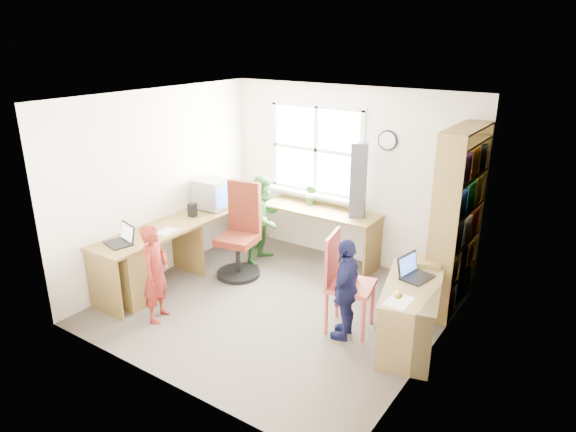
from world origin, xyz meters
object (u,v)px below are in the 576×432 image
object	(u,v)px
person_red	(156,273)
potted_plant	(311,195)
wooden_chair	(343,278)
person_green	(264,219)
l_desk	(176,253)
bookshelf	(457,225)
laptop_right	(413,272)
right_desk	(412,301)
person_navy	(346,289)
cd_tower	(358,180)
laptop_left	(122,239)
swivel_chair	(240,236)
crt_monitor	(212,194)

from	to	relation	value
person_red	potted_plant	bearing A→B (deg)	-30.27
wooden_chair	person_green	size ratio (longest dim) A/B	0.88
person_red	l_desk	bearing A→B (deg)	9.83
bookshelf	person_green	xyz separation A→B (m)	(-2.55, -0.20, -0.39)
wooden_chair	laptop_right	bearing A→B (deg)	10.87
right_desk	person_navy	size ratio (longest dim) A/B	1.15
bookshelf	person_green	size ratio (longest dim) A/B	1.71
wooden_chair	person_red	world-z (taller)	person_red
cd_tower	person_navy	bearing A→B (deg)	-85.86
laptop_left	person_red	xyz separation A→B (m)	(0.60, -0.06, -0.25)
l_desk	wooden_chair	distance (m)	2.18
laptop_left	right_desk	bearing A→B (deg)	32.76
l_desk	potted_plant	xyz separation A→B (m)	(0.84, 1.79, 0.44)
cd_tower	potted_plant	world-z (taller)	cd_tower
wooden_chair	person_navy	distance (m)	0.18
right_desk	cd_tower	xyz separation A→B (m)	(-1.28, 1.29, 0.75)
l_desk	swivel_chair	xyz separation A→B (m)	(0.41, 0.75, 0.07)
right_desk	wooden_chair	size ratio (longest dim) A/B	1.17
person_green	wooden_chair	bearing A→B (deg)	-123.61
l_desk	person_green	world-z (taller)	person_green
bookshelf	swivel_chair	distance (m)	2.69
crt_monitor	laptop_right	world-z (taller)	crt_monitor
laptop_left	laptop_right	size ratio (longest dim) A/B	1.00
person_navy	bookshelf	bearing A→B (deg)	141.63
bookshelf	person_red	size ratio (longest dim) A/B	1.89
laptop_left	laptop_right	distance (m)	3.26
cd_tower	person_green	world-z (taller)	cd_tower
person_green	person_red	bearing A→B (deg)	173.89
crt_monitor	person_navy	size ratio (longest dim) A/B	0.39
laptop_left	laptop_right	bearing A→B (deg)	35.92
person_green	person_navy	bearing A→B (deg)	-125.51
laptop_left	bookshelf	bearing A→B (deg)	47.37
cd_tower	right_desk	bearing A→B (deg)	-64.61
cd_tower	l_desk	bearing A→B (deg)	-152.16
bookshelf	crt_monitor	world-z (taller)	bookshelf
l_desk	person_green	distance (m)	1.35
laptop_left	cd_tower	world-z (taller)	cd_tower
crt_monitor	potted_plant	distance (m)	1.36
bookshelf	laptop_left	size ratio (longest dim) A/B	5.57
swivel_chair	l_desk	bearing A→B (deg)	-129.80
cd_tower	person_navy	size ratio (longest dim) A/B	0.89
wooden_chair	laptop_left	xyz separation A→B (m)	(-2.38, -0.93, 0.22)
person_navy	cd_tower	bearing A→B (deg)	-166.52
laptop_right	person_navy	size ratio (longest dim) A/B	0.34
laptop_left	person_navy	world-z (taller)	person_navy
l_desk	right_desk	bearing A→B (deg)	8.57
cd_tower	person_navy	world-z (taller)	cd_tower
swivel_chair	laptop_left	world-z (taller)	swivel_chair
l_desk	laptop_left	bearing A→B (deg)	-109.98
swivel_chair	crt_monitor	size ratio (longest dim) A/B	2.85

